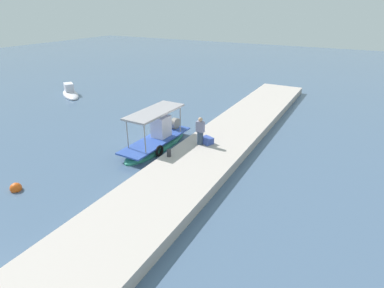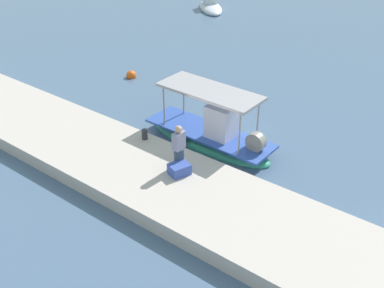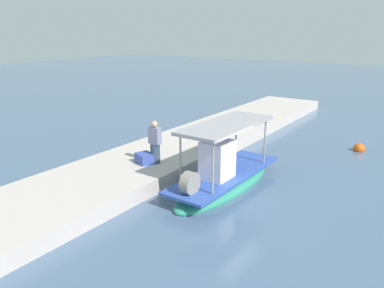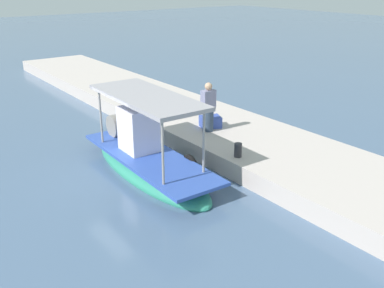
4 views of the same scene
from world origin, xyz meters
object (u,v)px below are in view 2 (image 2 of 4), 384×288
Objects in this scene: mooring_bollard at (145,134)px; cargo_crate at (179,169)px; main_fishing_boat at (211,135)px; fisherman_near_bollard at (179,149)px; marker_buoy at (131,75)px; moored_boat_near at (211,7)px.

mooring_bollard is 0.60× the size of cargo_crate.
main_fishing_boat is at bearing 104.86° from cargo_crate.
marker_buoy is (-8.47, 6.19, -1.28)m from fisherman_near_bollard.
main_fishing_boat reaches higher than marker_buoy.
main_fishing_boat is at bearing 101.39° from fisherman_near_bollard.
fisherman_near_bollard is 24.85m from moored_boat_near.
mooring_bollard is 0.10× the size of moored_boat_near.
cargo_crate reaches higher than marker_buoy.
moored_boat_near is (-10.90, 20.16, -0.58)m from mooring_bollard.
cargo_crate is (0.27, -0.33, -0.60)m from fisherman_near_bollard.
main_fishing_boat reaches higher than fisherman_near_bollard.
marker_buoy is at bearing 143.83° from fisherman_near_bollard.
fisherman_near_bollard is at bearing -78.61° from main_fishing_boat.
main_fishing_boat is 10.69× the size of marker_buoy.
marker_buoy is (-8.75, 6.53, -0.68)m from cargo_crate.
fisherman_near_bollard is 10.57m from marker_buoy.
main_fishing_boat is 3.11m from fisherman_near_bollard.
mooring_bollard is at bearing -42.01° from marker_buoy.
mooring_bollard is at bearing -61.61° from moored_boat_near.
moored_boat_near reaches higher than mooring_bollard.
fisherman_near_bollard is at bearing -36.17° from marker_buoy.
main_fishing_boat is 3.46× the size of fisherman_near_bollard.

